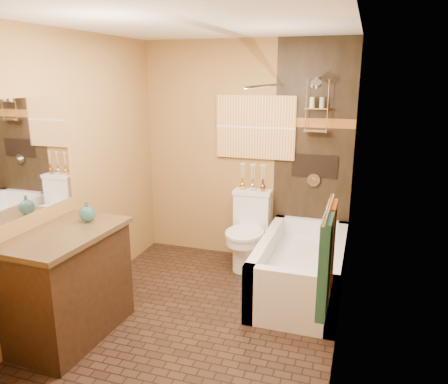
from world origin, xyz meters
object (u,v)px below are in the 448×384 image
at_px(sunset_painting, 255,127).
at_px(toilet, 248,230).
at_px(bathtub, 301,272).
at_px(vanity, 67,284).

height_order(sunset_painting, toilet, sunset_painting).
bearing_deg(toilet, bathtub, -35.55).
height_order(bathtub, toilet, toilet).
xyz_separation_m(sunset_painting, vanity, (-1.05, -2.05, -1.09)).
xyz_separation_m(bathtub, toilet, (-0.67, 0.45, 0.21)).
bearing_deg(bathtub, vanity, -142.53).
height_order(sunset_painting, vanity, sunset_painting).
distance_m(sunset_painting, bathtub, 1.66).
xyz_separation_m(toilet, vanity, (-1.05, -1.77, 0.03)).
bearing_deg(sunset_painting, bathtub, -47.20).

